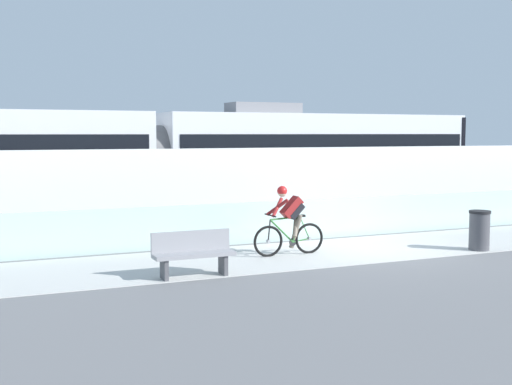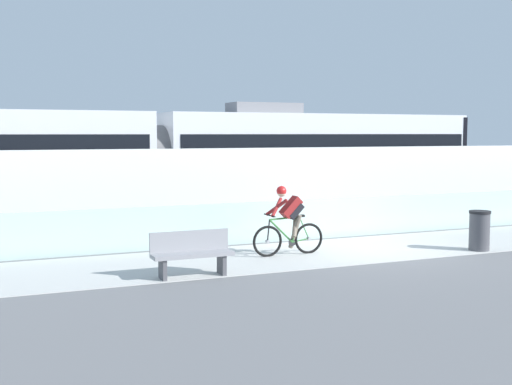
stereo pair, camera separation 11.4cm
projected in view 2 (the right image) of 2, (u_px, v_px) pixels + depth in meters
The scene contains 10 objects.
ground_plane at pixel (371, 249), 15.95m from camera, with size 200.00×200.00×0.00m, color slate.
bike_path_deck at pixel (371, 248), 15.95m from camera, with size 32.00×3.20×0.01m, color beige.
glass_parapet at pixel (333, 218), 17.59m from camera, with size 32.00×0.05×1.05m, color #ADC6C1.
concrete_barrier_wall at pixel (302, 188), 19.18m from camera, with size 32.00×0.36×2.38m, color silver.
tram_rail_near at pixel (268, 218), 21.56m from camera, with size 32.00×0.08×0.01m, color #595654.
tram_rail_far at pixel (251, 214), 22.88m from camera, with size 32.00×0.08×0.01m, color #595654.
tram at pixel (154, 162), 20.65m from camera, with size 22.56×2.54×3.81m.
cyclist_on_bike at pixel (289, 222), 15.01m from camera, with size 1.77×0.58×1.61m.
trash_bin at pixel (479, 231), 15.63m from camera, with size 0.51×0.51×0.96m.
bench at pixel (192, 253), 12.79m from camera, with size 1.60×0.45×0.89m.
Camera 2 is at (-8.76, -13.40, 2.80)m, focal length 46.04 mm.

